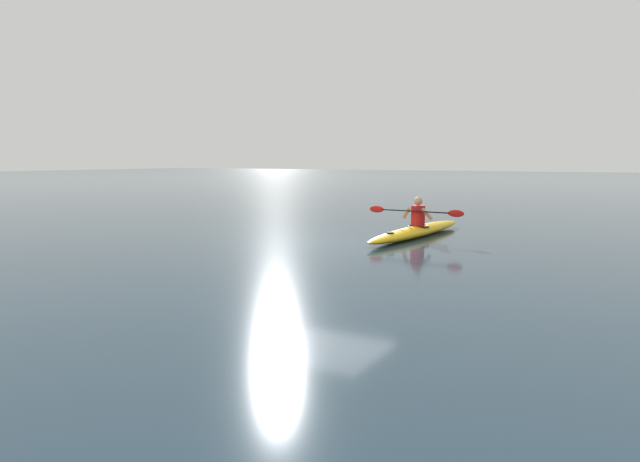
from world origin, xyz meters
TOP-DOWN VIEW (x-y plane):
  - ground_plane at (0.00, 0.00)m, footprint 160.00×160.00m
  - kayak at (-1.32, -2.11)m, footprint 0.93×5.01m
  - kayaker at (-1.32, -2.11)m, footprint 2.49×0.48m

SIDE VIEW (x-z plane):
  - ground_plane at x=0.00m, z-range 0.00..0.00m
  - kayak at x=-1.32m, z-range 0.00..0.27m
  - kayaker at x=-1.32m, z-range 0.21..0.93m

